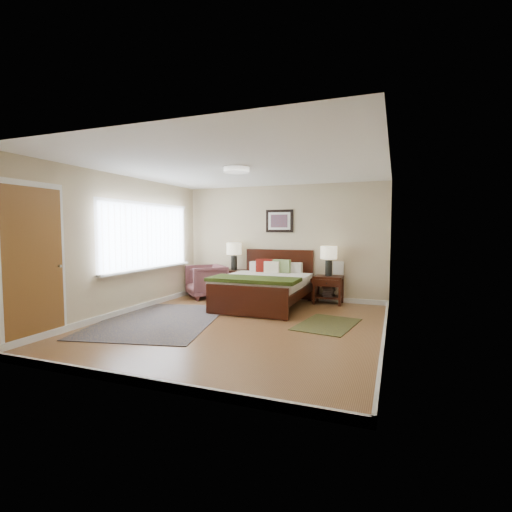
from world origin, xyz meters
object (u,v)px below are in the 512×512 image
at_px(nightstand_left, 234,275).
at_px(nightstand_right, 328,287).
at_px(rug_persian, 159,320).
at_px(armchair, 206,281).
at_px(lamp_right, 329,255).
at_px(bed, 265,282).
at_px(lamp_left, 234,251).

height_order(nightstand_left, nightstand_right, nightstand_left).
height_order(nightstand_left, rug_persian, nightstand_left).
xyz_separation_m(nightstand_right, armchair, (-2.70, -0.26, 0.02)).
bearing_deg(lamp_right, armchair, -174.29).
bearing_deg(armchair, nightstand_right, 51.11).
relative_size(bed, lamp_right, 3.26).
xyz_separation_m(lamp_left, rug_persian, (-0.28, -2.47, -1.04)).
bearing_deg(nightstand_left, armchair, -156.40).
distance_m(bed, nightstand_left, 1.24).
bearing_deg(nightstand_left, lamp_left, 90.00).
bearing_deg(nightstand_right, armchair, -174.55).
xyz_separation_m(bed, armchair, (-1.57, 0.48, -0.13)).
bearing_deg(lamp_left, rug_persian, -96.58).
distance_m(nightstand_right, lamp_right, 0.65).
bearing_deg(armchair, bed, 28.71).
bearing_deg(bed, lamp_left, 143.27).
xyz_separation_m(lamp_left, armchair, (-0.57, -0.27, -0.68)).
bearing_deg(bed, rug_persian, -126.90).
relative_size(nightstand_right, armchair, 0.71).
height_order(lamp_left, rug_persian, lamp_left).
relative_size(nightstand_right, lamp_right, 0.95).
relative_size(bed, rug_persian, 0.77).
bearing_deg(rug_persian, lamp_right, 32.91).
height_order(bed, armchair, bed).
distance_m(nightstand_left, armchair, 0.63).
xyz_separation_m(nightstand_left, rug_persian, (-0.28, -2.45, -0.49)).
xyz_separation_m(nightstand_left, nightstand_right, (2.13, 0.01, -0.14)).
xyz_separation_m(bed, nightstand_left, (-1.00, 0.73, 0.00)).
height_order(nightstand_right, lamp_left, lamp_left).
distance_m(armchair, rug_persian, 2.25).
relative_size(nightstand_right, lamp_left, 0.95).
height_order(nightstand_left, lamp_left, lamp_left).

